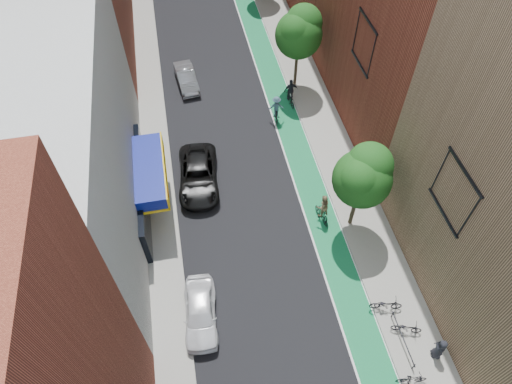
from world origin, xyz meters
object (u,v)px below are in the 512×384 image
cyclist_lane_mid (291,94)px  pedestrian (440,349)px  parked_car_silver (186,78)px  cyclist_lane_far (276,110)px  cyclist_lane_near (322,209)px  parked_car_white (200,312)px  parked_car_black (198,175)px

cyclist_lane_mid → pedestrian: size_ratio=1.37×
parked_car_silver → cyclist_lane_far: size_ratio=1.96×
cyclist_lane_near → cyclist_lane_mid: cyclist_lane_mid is taller
parked_car_white → pedestrian: 12.38m
parked_car_black → cyclist_lane_near: bearing=-26.4°
parked_car_black → pedestrian: bearing=-47.8°
parked_car_black → parked_car_silver: size_ratio=1.35×
parked_car_silver → cyclist_lane_near: size_ratio=1.90×
parked_car_black → parked_car_silver: parked_car_black is taller
parked_car_white → parked_car_black: size_ratio=0.78×
parked_car_white → parked_car_black: 9.64m
cyclist_lane_mid → parked_car_black: bearing=35.7°
parked_car_white → pedestrian: pedestrian is taller
parked_car_white → parked_car_black: parked_car_black is taller
cyclist_lane_near → cyclist_lane_far: 9.59m
cyclist_lane_far → cyclist_lane_near: bearing=102.6°
cyclist_lane_mid → cyclist_lane_near: bearing=81.9°
cyclist_lane_near → parked_car_white: bearing=20.0°
parked_car_silver → cyclist_lane_mid: bearing=-32.5°
cyclist_lane_mid → parked_car_white: bearing=56.7°
parked_car_white → pedestrian: bearing=-15.9°
cyclist_lane_far → pedestrian: cyclist_lane_far is taller
pedestrian → parked_car_white: bearing=-95.9°
parked_car_white → pedestrian: (11.57, -4.39, 0.22)m
parked_car_silver → pedestrian: bearing=-73.1°
parked_car_white → cyclist_lane_far: 16.52m
parked_car_white → parked_car_silver: (1.33, 20.15, -0.06)m
cyclist_lane_near → pedestrian: size_ratio=1.34×
pedestrian → parked_car_black: bearing=-128.1°
cyclist_lane_near → pedestrian: 10.08m
parked_car_black → cyclist_lane_far: size_ratio=2.65×
parked_car_white → cyclist_lane_near: size_ratio=2.01×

